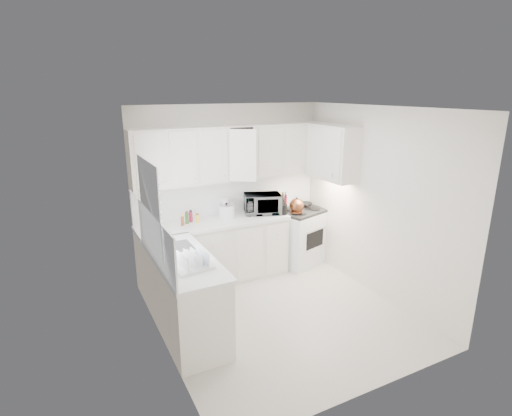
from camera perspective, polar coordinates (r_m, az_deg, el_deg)
floor at (r=5.42m, az=3.48°, el=-14.71°), size 3.20×3.20×0.00m
ceiling at (r=4.64m, az=4.04°, el=13.95°), size 3.20×3.20×0.00m
wall_back at (r=6.25m, az=-3.75°, el=2.52°), size 3.00×0.00×3.00m
wall_front at (r=3.68m, az=16.63°, el=-8.30°), size 3.00×0.00×3.00m
wall_left at (r=4.34m, az=-13.62°, el=-4.24°), size 0.00×3.20×3.20m
wall_right at (r=5.76m, az=16.70°, el=0.64°), size 0.00×3.20×3.20m
window_blinds at (r=4.59m, az=-14.63°, el=0.12°), size 0.06×0.96×1.06m
lower_cabinets_back at (r=6.11m, az=-5.86°, el=-6.26°), size 2.22×0.60×0.90m
lower_cabinets_left at (r=4.94m, az=-10.06°, el=-12.25°), size 0.60×1.60×0.90m
countertop_back at (r=5.94m, az=-5.95°, el=-2.06°), size 2.24×0.64×0.05m
countertop_left at (r=4.73m, az=-10.23°, el=-7.17°), size 0.64×1.62×0.05m
backsplash_back at (r=6.26m, az=-3.70°, el=1.83°), size 2.98×0.02×0.55m
backsplash_left at (r=4.55m, az=-14.04°, el=-4.30°), size 0.02×1.60×0.55m
upper_cabinets_back at (r=6.05m, az=-3.16°, el=4.02°), size 3.00×0.33×0.80m
upper_cabinets_right at (r=6.21m, az=10.57°, el=4.08°), size 0.33×0.90×0.80m
sink at (r=4.99m, az=-11.50°, el=-4.17°), size 0.42×0.38×0.30m
stove at (r=6.69m, az=6.22°, el=-2.95°), size 0.91×0.82×1.18m
tea_kettle at (r=6.33m, az=5.77°, el=0.50°), size 0.36×0.33×0.26m
frying_pan at (r=6.80m, az=6.85°, el=0.67°), size 0.37×0.49×0.04m
microwave at (r=6.21m, az=0.92°, el=0.91°), size 0.62×0.46×0.37m
rice_cooker at (r=6.03m, az=-4.19°, el=-0.31°), size 0.27×0.27×0.23m
paper_towel at (r=6.13m, az=-4.40°, el=0.16°), size 0.12×0.12×0.27m
utensil_crock at (r=6.16m, az=3.94°, el=0.73°), size 0.14×0.14×0.37m
dish_rack at (r=4.38m, az=-9.03°, el=-7.13°), size 0.44×0.35×0.22m
spice_left_0 at (r=5.89m, az=-10.61°, el=-1.49°), size 0.06×0.06×0.13m
spice_left_1 at (r=5.83m, az=-9.65°, el=-1.63°), size 0.06×0.06×0.13m
spice_left_2 at (r=5.93m, az=-9.23°, el=-1.29°), size 0.06×0.06×0.13m
spice_left_3 at (r=5.87m, az=-8.26°, el=-1.43°), size 0.06×0.06×0.13m
sauce_right_0 at (r=6.44m, az=1.53°, el=0.62°), size 0.06×0.06×0.19m
sauce_right_1 at (r=6.41m, az=2.22°, el=0.55°), size 0.06×0.06×0.19m
sauce_right_2 at (r=6.49m, az=2.39°, el=0.74°), size 0.06×0.06×0.19m
sauce_right_3 at (r=6.46m, az=3.07°, el=0.67°), size 0.06×0.06×0.19m
sauce_right_4 at (r=6.54m, az=3.23°, el=0.85°), size 0.06×0.06×0.19m
sauce_right_5 at (r=6.52m, az=3.91°, el=0.79°), size 0.06×0.06×0.19m
sauce_right_6 at (r=6.59m, az=4.06°, el=0.97°), size 0.06×0.06×0.19m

